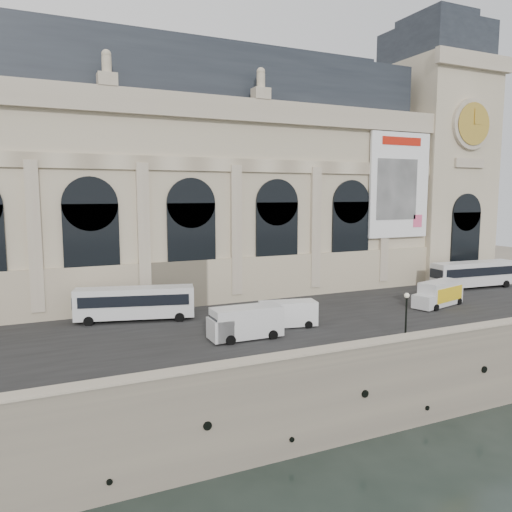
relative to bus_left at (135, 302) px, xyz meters
The scene contains 12 objects.
ground 22.69m from the bus_left, 59.79° to the right, with size 260.00×260.00×0.00m, color black.
quay 20.33m from the bus_left, 57.12° to the left, with size 160.00×70.00×6.00m, color gray.
street 11.73m from the bus_left, 22.37° to the right, with size 160.00×24.00×0.06m, color #2D2D2D.
parapet 20.83m from the bus_left, 58.95° to the right, with size 160.00×1.40×1.21m.
museum 17.87m from the bus_left, 69.13° to the left, with size 69.00×18.70×29.10m.
clock_pavilion 48.32m from the bus_left, 12.01° to the left, with size 13.00×14.72×36.70m.
bus_left is the anchor object (origin of this frame).
bus_right 42.23m from the bus_left, ahead, with size 11.73×3.33×3.41m.
van_b 11.87m from the bus_left, 54.66° to the right, with size 6.09×2.60×2.70m.
van_c 14.13m from the bus_left, 33.37° to the right, with size 5.57×3.00×2.35m.
box_truck 31.47m from the bus_left, 13.35° to the right, with size 7.03×3.83×2.71m.
lamp_right 24.43m from the bus_left, 41.03° to the right, with size 0.42×0.42×4.10m.
Camera 1 is at (-19.57, -28.06, 17.92)m, focal length 35.00 mm.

